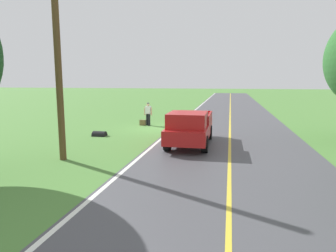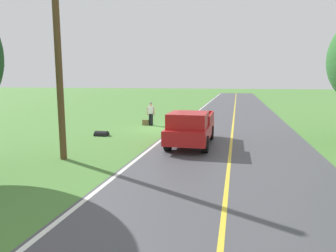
{
  "view_description": "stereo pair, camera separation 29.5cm",
  "coord_description": "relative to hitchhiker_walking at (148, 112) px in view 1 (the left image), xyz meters",
  "views": [
    {
      "loc": [
        -4.92,
        20.41,
        3.4
      ],
      "look_at": [
        -2.23,
        7.41,
        1.36
      ],
      "focal_mm": 32.07,
      "sensor_mm": 36.0,
      "label": 1
    },
    {
      "loc": [
        -5.21,
        20.35,
        3.4
      ],
      "look_at": [
        -2.23,
        7.41,
        1.36
      ],
      "focal_mm": 32.07,
      "sensor_mm": 36.0,
      "label": 2
    }
  ],
  "objects": [
    {
      "name": "lane_centre_line",
      "position": [
        -6.07,
        1.3,
        -0.98
      ],
      "size": [
        0.14,
        117.6,
        0.0
      ],
      "primitive_type": "cube",
      "color": "gold",
      "rests_on": "ground"
    },
    {
      "name": "lane_edge_line",
      "position": [
        -2.15,
        1.3,
        -0.98
      ],
      "size": [
        0.16,
        117.6,
        0.0
      ],
      "primitive_type": "cube",
      "color": "silver",
      "rests_on": "ground"
    },
    {
      "name": "drainage_culvert",
      "position": [
        1.77,
        4.85,
        -0.98
      ],
      "size": [
        0.8,
        0.6,
        0.6
      ],
      "primitive_type": "cylinder",
      "rotation": [
        0.0,
        1.57,
        0.0
      ],
      "color": "black",
      "rests_on": "ground"
    },
    {
      "name": "road_surface",
      "position": [
        -6.07,
        1.3,
        -0.98
      ],
      "size": [
        8.19,
        120.0,
        0.0
      ],
      "primitive_type": "cube",
      "color": "#47474C",
      "rests_on": "ground"
    },
    {
      "name": "utility_pole_roadside",
      "position": [
        0.98,
        10.3,
        2.88
      ],
      "size": [
        0.28,
        0.28,
        7.72
      ],
      "primitive_type": "cylinder",
      "color": "brown",
      "rests_on": "ground"
    },
    {
      "name": "suitcase_carried",
      "position": [
        0.42,
        0.07,
        -0.77
      ],
      "size": [
        0.46,
        0.21,
        0.42
      ],
      "primitive_type": "cube",
      "rotation": [
        0.0,
        0.0,
        1.55
      ],
      "color": "brown",
      "rests_on": "ground"
    },
    {
      "name": "ground_plane",
      "position": [
        -1.09,
        1.3,
        -0.98
      ],
      "size": [
        200.0,
        200.0,
        0.0
      ],
      "primitive_type": "plane",
      "color": "#4C7F38"
    },
    {
      "name": "hitchhiker_walking",
      "position": [
        0.0,
        0.0,
        0.0
      ],
      "size": [
        0.62,
        0.52,
        1.75
      ],
      "color": "black",
      "rests_on": "ground"
    },
    {
      "name": "pickup_truck_passing",
      "position": [
        -3.99,
        6.36,
        -0.01
      ],
      "size": [
        2.12,
        5.41,
        1.82
      ],
      "color": "#B21919",
      "rests_on": "ground"
    }
  ]
}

